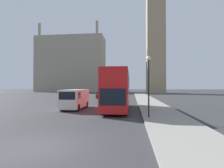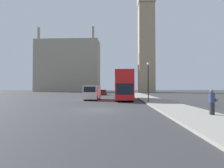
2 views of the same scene
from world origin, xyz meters
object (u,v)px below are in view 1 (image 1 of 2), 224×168
Objects in this scene: clock_tower at (155,21)px; white_van at (75,99)px; red_double_decker_bus at (117,88)px; street_lamp at (149,76)px; parked_sedan at (102,95)px.

white_van is (-15.90, -48.46, -26.90)m from clock_tower.
red_double_decker_bus is 1.92× the size of white_van.
clock_tower is at bearing 81.84° from street_lamp.
white_van is at bearing -89.53° from parked_sedan.
street_lamp is (8.17, -5.47, 2.30)m from white_van.
parked_sedan is at bearing 108.47° from street_lamp.
white_van reaches higher than parked_sedan.
red_double_decker_bus reaches higher than parked_sedan.
parked_sedan is (-0.16, 19.49, -0.59)m from white_van.
red_double_decker_bus is 2.01× the size of street_lamp.
clock_tower reaches higher than white_van.
parked_sedan is (-8.33, 24.95, -2.89)m from street_lamp.
red_double_decker_bus is (-10.77, -48.69, -25.66)m from clock_tower.
clock_tower reaches higher than street_lamp.
white_van is (-5.14, 0.23, -1.24)m from red_double_decker_bus.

